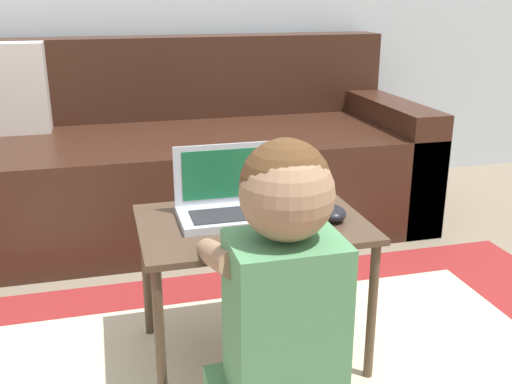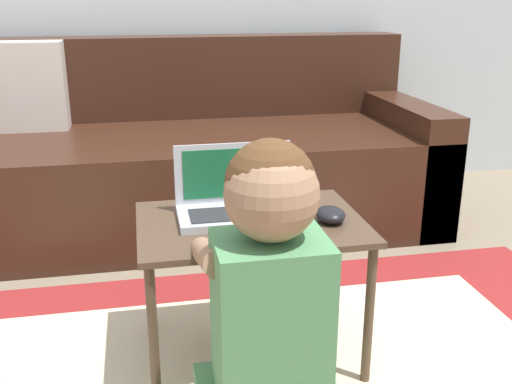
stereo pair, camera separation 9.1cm
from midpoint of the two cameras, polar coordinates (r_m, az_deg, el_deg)
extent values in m
cube|color=#381E14|center=(2.55, -5.55, 1.29)|extent=(2.07, 0.85, 0.41)
cube|color=#381E14|center=(2.79, -6.53, 10.85)|extent=(2.07, 0.19, 0.36)
cube|color=#381E14|center=(2.79, 14.31, 3.37)|extent=(0.16, 0.85, 0.51)
cube|color=beige|center=(2.66, -20.61, 9.38)|extent=(0.36, 0.14, 0.36)
cube|color=#4C3828|center=(1.54, 1.18, -3.06)|extent=(0.58, 0.40, 0.02)
cylinder|color=#4C3828|center=(1.44, -7.92, -13.84)|extent=(0.02, 0.02, 0.39)
cylinder|color=#4C3828|center=(1.55, 12.39, -11.58)|extent=(0.02, 0.02, 0.39)
cylinder|color=#4C3828|center=(1.75, -8.70, -7.64)|extent=(0.02, 0.02, 0.39)
cylinder|color=#4C3828|center=(1.84, 8.03, -6.22)|extent=(0.02, 0.02, 0.39)
cube|color=#B7BCC6|center=(1.54, -0.01, -2.25)|extent=(0.31, 0.17, 0.02)
cube|color=#28282D|center=(1.53, 0.11, -2.04)|extent=(0.25, 0.10, 0.00)
cube|color=#B7BCC6|center=(1.59, -0.59, 1.85)|extent=(0.31, 0.01, 0.16)
cube|color=#196038|center=(1.59, -0.56, 1.81)|extent=(0.27, 0.00, 0.13)
ellipsoid|color=black|center=(1.54, 8.78, -2.16)|extent=(0.07, 0.09, 0.04)
cube|color=#518E5B|center=(1.19, 3.62, -12.07)|extent=(0.22, 0.17, 0.34)
sphere|color=#9E7556|center=(1.08, 3.89, -0.26)|extent=(0.18, 0.18, 0.18)
sphere|color=brown|center=(1.09, 3.77, 0.71)|extent=(0.17, 0.17, 0.17)
cylinder|color=#9E7556|center=(1.26, -2.43, -6.12)|extent=(0.06, 0.30, 0.15)
cylinder|color=#9E7556|center=(1.30, 6.40, -5.36)|extent=(0.06, 0.30, 0.15)
camera|label=1|loc=(0.05, -88.34, 0.56)|focal=42.00mm
camera|label=2|loc=(0.05, 91.66, -0.56)|focal=42.00mm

